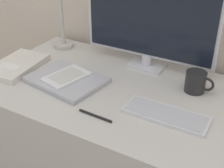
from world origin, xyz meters
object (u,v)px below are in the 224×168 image
monitor (149,22)px  notebook (17,66)px  keyboard (166,115)px  laptop (67,80)px  pen (95,116)px  coffee_mug (196,82)px  ereader (66,76)px

monitor → notebook: 0.61m
keyboard → laptop: size_ratio=0.92×
laptop → keyboard: bearing=-3.2°
monitor → pen: 0.48m
coffee_mug → ereader: bearing=-158.6°
notebook → coffee_mug: bearing=14.9°
coffee_mug → notebook: bearing=-165.1°
laptop → coffee_mug: size_ratio=2.89×
ereader → notebook: 0.27m
monitor → pen: bearing=-89.9°
ereader → coffee_mug: 0.52m
ereader → notebook: size_ratio=0.72×
laptop → pen: bearing=-32.5°
ereader → notebook: (-0.27, -0.01, -0.01)m
ereader → pen: 0.28m
notebook → pen: 0.52m
laptop → ereader: bearing=92.0°
keyboard → ereader: size_ratio=1.45×
notebook → pen: notebook is taller
monitor → laptop: monitor is taller
monitor → coffee_mug: (0.25, -0.10, -0.17)m
keyboard → coffee_mug: coffee_mug is taller
ereader → pen: bearing=-32.7°
monitor → laptop: bearing=-128.6°
laptop → coffee_mug: coffee_mug is taller
monitor → keyboard: size_ratio=1.99×
keyboard → coffee_mug: bearing=79.7°
laptop → pen: 0.28m
keyboard → pen: bearing=-149.9°
notebook → coffee_mug: size_ratio=2.53×
monitor → coffee_mug: 0.32m
monitor → ereader: bearing=-128.7°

